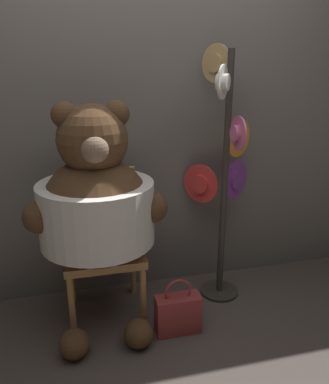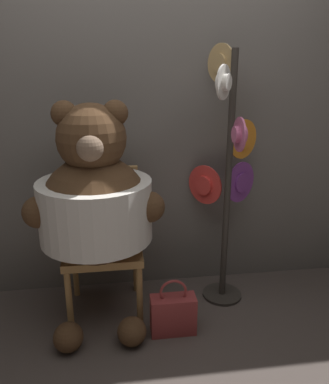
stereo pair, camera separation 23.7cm
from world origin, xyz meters
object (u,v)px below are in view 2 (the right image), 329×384
at_px(teddy_bear, 95,203).
at_px(handbag_on_ground, 173,314).
at_px(hat_display_rack, 227,172).
at_px(chair, 103,235).

relative_size(teddy_bear, handbag_on_ground, 3.80).
bearing_deg(hat_display_rack, teddy_bear, -170.34).
height_order(chair, handbag_on_ground, chair).
bearing_deg(teddy_bear, hat_display_rack, 9.66).
bearing_deg(handbag_on_ground, hat_display_rack, 41.56).
height_order(teddy_bear, handbag_on_ground, teddy_bear).
distance_m(teddy_bear, hat_display_rack, 0.88).
xyz_separation_m(chair, teddy_bear, (-0.03, -0.16, 0.29)).
bearing_deg(hat_display_rack, chair, 179.21).
distance_m(teddy_bear, handbag_on_ground, 0.84).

